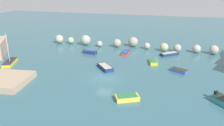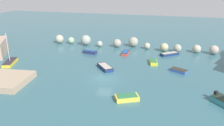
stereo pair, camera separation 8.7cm
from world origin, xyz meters
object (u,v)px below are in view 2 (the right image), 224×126
object	(u,v)px
moored_boat_3	(127,98)
moored_boat_8	(90,52)
moored_boat_0	(10,62)
moored_boat_2	(105,67)
moored_boat_5	(0,88)
moored_boat_6	(169,54)
moored_boat_4	(179,71)
moored_boat_1	(153,62)
moored_boat_7	(125,53)

from	to	relation	value
moored_boat_3	moored_boat_8	size ratio (longest dim) A/B	1.09
moored_boat_0	moored_boat_2	world-z (taller)	moored_boat_0
moored_boat_5	moored_boat_8	xyz separation A→B (m)	(5.85, 20.12, 0.05)
moored_boat_3	moored_boat_6	xyz separation A→B (m)	(4.69, 21.46, -0.04)
moored_boat_0	moored_boat_4	bearing A→B (deg)	-103.24
moored_boat_2	moored_boat_3	size ratio (longest dim) A/B	1.17
moored_boat_1	moored_boat_6	bearing A→B (deg)	143.67
moored_boat_5	moored_boat_6	xyz separation A→B (m)	(22.65, 23.63, -0.03)
moored_boat_6	moored_boat_2	bearing A→B (deg)	-173.91
moored_boat_5	moored_boat_8	size ratio (longest dim) A/B	1.39
moored_boat_6	moored_boat_5	bearing A→B (deg)	-174.47
moored_boat_1	moored_boat_2	xyz separation A→B (m)	(-8.01, -5.36, 0.02)
moored_boat_1	moored_boat_5	distance (m)	26.44
moored_boat_0	moored_boat_1	size ratio (longest dim) A/B	1.79
moored_boat_0	moored_boat_4	size ratio (longest dim) A/B	1.91
moored_boat_3	moored_boat_5	bearing A→B (deg)	-19.74
moored_boat_4	moored_boat_7	bearing A→B (deg)	172.50
moored_boat_1	moored_boat_3	distance (m)	15.42
moored_boat_3	moored_boat_7	distance (m)	20.25
moored_boat_2	moored_boat_3	distance (m)	11.68
moored_boat_5	moored_boat_6	distance (m)	32.73
moored_boat_1	moored_boat_5	bearing A→B (deg)	-60.44
moored_boat_0	moored_boat_7	bearing A→B (deg)	-79.72
moored_boat_1	moored_boat_5	xyz separation A→B (m)	(-19.84, -17.47, 0.01)
moored_boat_2	moored_boat_5	world-z (taller)	moored_boat_5
moored_boat_5	moored_boat_7	size ratio (longest dim) A/B	1.27
moored_boat_2	moored_boat_5	distance (m)	16.93
moored_boat_0	moored_boat_3	xyz separation A→B (m)	(24.26, -7.52, -0.03)
moored_boat_1	moored_boat_6	xyz separation A→B (m)	(2.81, 6.15, -0.02)
moored_boat_1	moored_boat_4	world-z (taller)	moored_boat_1
moored_boat_2	moored_boat_4	world-z (taller)	moored_boat_2
moored_boat_2	moored_boat_6	distance (m)	15.80
moored_boat_0	moored_boat_8	world-z (taller)	moored_boat_0
moored_boat_1	moored_boat_7	size ratio (longest dim) A/B	0.97
moored_boat_3	moored_boat_4	distance (m)	13.69
moored_boat_4	moored_boat_7	world-z (taller)	moored_boat_7
moored_boat_2	moored_boat_5	xyz separation A→B (m)	(-11.83, -12.12, -0.01)
moored_boat_1	moored_boat_3	world-z (taller)	moored_boat_3
moored_boat_3	moored_boat_8	world-z (taller)	moored_boat_8
moored_boat_4	moored_boat_8	xyz separation A→B (m)	(-18.70, 5.95, 0.10)
moored_boat_2	moored_boat_4	size ratio (longest dim) A/B	1.29
moored_boat_1	moored_boat_3	size ratio (longest dim) A/B	0.97
moored_boat_0	moored_boat_6	xyz separation A→B (m)	(28.95, 13.93, -0.07)
moored_boat_3	moored_boat_6	size ratio (longest dim) A/B	0.85
moored_boat_4	moored_boat_5	xyz separation A→B (m)	(-24.54, -14.17, 0.05)
moored_boat_8	moored_boat_4	bearing A→B (deg)	169.81
moored_boat_4	moored_boat_2	bearing A→B (deg)	-143.57
moored_boat_1	moored_boat_0	bearing A→B (deg)	-85.24
moored_boat_6	moored_boat_8	distance (m)	17.16
moored_boat_0	moored_boat_6	bearing A→B (deg)	-85.80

